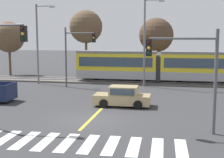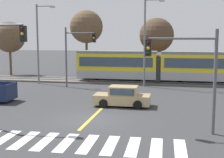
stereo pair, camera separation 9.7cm
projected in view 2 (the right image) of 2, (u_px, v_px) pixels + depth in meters
name	position (u px, v px, depth m)	size (l,w,h in m)	color
ground_plane	(90.00, 120.00, 19.60)	(200.00, 200.00, 0.00)	#333335
track_bed	(128.00, 82.00, 35.83)	(120.00, 4.00, 0.18)	#56514C
rail_near	(128.00, 81.00, 35.11)	(120.00, 0.08, 0.10)	#939399
rail_far	(129.00, 80.00, 36.51)	(120.00, 0.08, 0.10)	#939399
light_rail_tram	(159.00, 65.00, 34.89)	(18.50, 2.64, 3.43)	#9E9EA3
crosswalk_stripe_2	(4.00, 139.00, 15.90)	(0.56, 2.80, 0.01)	silver
crosswalk_stripe_3	(24.00, 140.00, 15.71)	(0.56, 2.80, 0.01)	silver
crosswalk_stripe_4	(45.00, 141.00, 15.53)	(0.56, 2.80, 0.01)	silver
crosswalk_stripe_5	(66.00, 142.00, 15.35)	(0.56, 2.80, 0.01)	silver
crosswalk_stripe_6	(88.00, 144.00, 15.16)	(0.56, 2.80, 0.01)	silver
crosswalk_stripe_7	(110.00, 145.00, 14.98)	(0.56, 2.80, 0.01)	silver
crosswalk_stripe_8	(133.00, 146.00, 14.79)	(0.56, 2.80, 0.01)	silver
crosswalk_stripe_9	(156.00, 148.00, 14.61)	(0.56, 2.80, 0.01)	silver
crosswalk_stripe_10	(180.00, 149.00, 14.42)	(0.56, 2.80, 0.01)	silver
lane_centre_line	(110.00, 100.00, 25.59)	(0.20, 17.09, 0.01)	gold
sedan_crossing	(122.00, 97.00, 23.44)	(4.23, 1.97, 1.52)	tan
traffic_light_near_right	(190.00, 65.00, 16.45)	(3.75, 0.38, 5.57)	#515459
traffic_light_far_left	(76.00, 49.00, 31.82)	(3.25, 0.38, 6.17)	#515459
street_lamp_west	(39.00, 39.00, 34.26)	(2.19, 0.28, 8.72)	slate
street_lamp_centre	(146.00, 37.00, 32.24)	(2.07, 0.28, 9.13)	slate
bare_tree_far_west	(9.00, 37.00, 42.38)	(4.21, 4.21, 7.30)	brown
bare_tree_west	(86.00, 27.00, 41.31)	(4.38, 4.38, 8.75)	brown
bare_tree_east	(157.00, 35.00, 39.27)	(4.34, 4.34, 7.60)	brown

